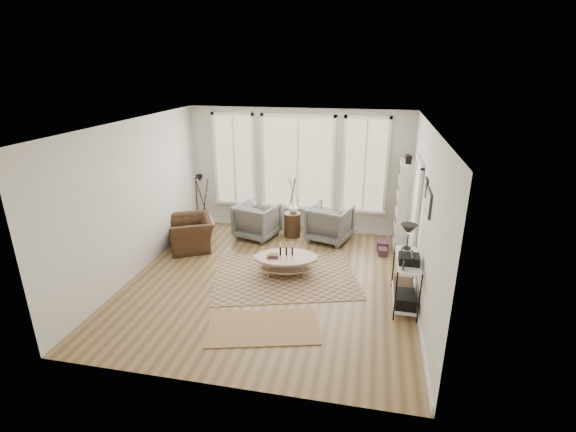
% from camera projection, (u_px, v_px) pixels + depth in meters
% --- Properties ---
extents(room, '(5.50, 5.54, 2.90)m').
position_uv_depth(room, '(271.00, 209.00, 7.33)').
color(room, olive).
rests_on(room, ground).
extents(bay_window, '(4.14, 0.12, 2.24)m').
position_uv_depth(bay_window, '(298.00, 165.00, 9.74)').
color(bay_window, tan).
rests_on(bay_window, ground).
extents(door, '(0.09, 1.06, 2.22)m').
position_uv_depth(door, '(415.00, 214.00, 7.98)').
color(door, silver).
rests_on(door, ground).
extents(bookcase, '(0.31, 0.85, 2.06)m').
position_uv_depth(bookcase, '(404.00, 204.00, 9.05)').
color(bookcase, white).
rests_on(bookcase, ground).
extents(low_shelf, '(0.38, 1.08, 1.30)m').
position_uv_depth(low_shelf, '(406.00, 277.00, 6.90)').
color(low_shelf, white).
rests_on(low_shelf, ground).
extents(wall_art, '(0.04, 0.88, 0.44)m').
position_uv_depth(wall_art, '(428.00, 198.00, 6.42)').
color(wall_art, black).
rests_on(wall_art, ground).
extents(rug_main, '(3.13, 2.68, 0.01)m').
position_uv_depth(rug_main, '(285.00, 276.00, 7.99)').
color(rug_main, brown).
rests_on(rug_main, ground).
extents(rug_runner, '(1.87, 1.33, 0.01)m').
position_uv_depth(rug_runner, '(263.00, 327.00, 6.41)').
color(rug_runner, brown).
rests_on(rug_runner, ground).
extents(coffee_table, '(1.33, 0.98, 0.56)m').
position_uv_depth(coffee_table, '(285.00, 260.00, 7.95)').
color(coffee_table, '#A17F5F').
rests_on(coffee_table, ground).
extents(armchair_left, '(1.08, 1.09, 0.81)m').
position_uv_depth(armchair_left, '(257.00, 220.00, 9.67)').
color(armchair_left, slate).
rests_on(armchair_left, ground).
extents(armchair_right, '(1.11, 1.12, 0.83)m').
position_uv_depth(armchair_right, '(330.00, 223.00, 9.49)').
color(armchair_right, slate).
rests_on(armchair_right, ground).
extents(side_table, '(0.38, 0.38, 1.61)m').
position_uv_depth(side_table, '(292.00, 205.00, 9.58)').
color(side_table, '#3D2617').
rests_on(side_table, ground).
extents(vase, '(0.27, 0.27, 0.22)m').
position_uv_depth(vase, '(293.00, 208.00, 9.66)').
color(vase, silver).
rests_on(vase, side_table).
extents(accent_chair, '(1.36, 1.31, 0.68)m').
position_uv_depth(accent_chair, '(192.00, 233.00, 9.13)').
color(accent_chair, '#3D2617').
rests_on(accent_chair, ground).
extents(tripod_camera, '(0.49, 0.49, 1.39)m').
position_uv_depth(tripod_camera, '(202.00, 205.00, 10.01)').
color(tripod_camera, black).
rests_on(tripod_camera, ground).
extents(book_stack_near, '(0.25, 0.31, 0.20)m').
position_uv_depth(book_stack_near, '(383.00, 245.00, 9.10)').
color(book_stack_near, maroon).
rests_on(book_stack_near, ground).
extents(book_stack_far, '(0.21, 0.25, 0.15)m').
position_uv_depth(book_stack_far, '(383.00, 252.00, 8.85)').
color(book_stack_far, maroon).
rests_on(book_stack_far, ground).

